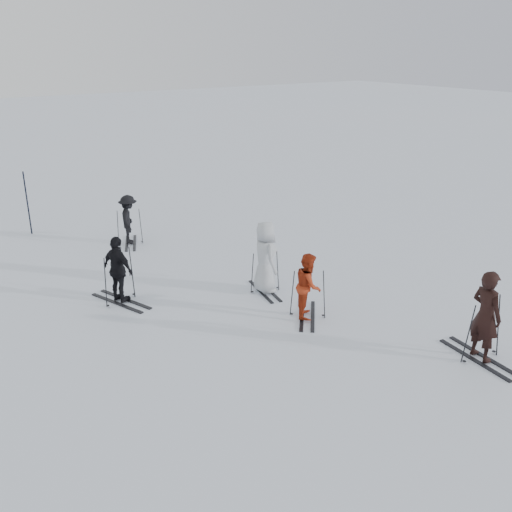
{
  "coord_description": "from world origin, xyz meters",
  "views": [
    {
      "loc": [
        -7.35,
        -9.81,
        5.94
      ],
      "look_at": [
        0.0,
        1.0,
        1.0
      ],
      "focal_mm": 40.0,
      "sensor_mm": 36.0,
      "label": 1
    }
  ],
  "objects_px": {
    "skier_grey": "(265,258)",
    "skier_uphill_far": "(129,220)",
    "skier_red": "(308,286)",
    "piste_marker": "(27,203)",
    "skier_near_dark": "(486,317)",
    "skier_uphill_left": "(118,271)"
  },
  "relations": [
    {
      "from": "skier_grey",
      "to": "skier_uphill_far",
      "type": "xyz_separation_m",
      "value": [
        -1.39,
        5.35,
        -0.15
      ]
    },
    {
      "from": "skier_red",
      "to": "piste_marker",
      "type": "distance_m",
      "value": 10.49
    },
    {
      "from": "skier_near_dark",
      "to": "skier_uphill_left",
      "type": "xyz_separation_m",
      "value": [
        -4.91,
        6.55,
        -0.11
      ]
    },
    {
      "from": "skier_near_dark",
      "to": "skier_red",
      "type": "bearing_deg",
      "value": 32.95
    },
    {
      "from": "skier_near_dark",
      "to": "piste_marker",
      "type": "distance_m",
      "value": 14.25
    },
    {
      "from": "skier_red",
      "to": "skier_uphill_far",
      "type": "height_order",
      "value": "skier_uphill_far"
    },
    {
      "from": "skier_red",
      "to": "skier_uphill_left",
      "type": "distance_m",
      "value": 4.54
    },
    {
      "from": "skier_near_dark",
      "to": "skier_grey",
      "type": "xyz_separation_m",
      "value": [
        -1.66,
        5.09,
        -0.02
      ]
    },
    {
      "from": "skier_near_dark",
      "to": "skier_grey",
      "type": "relative_size",
      "value": 1.02
    },
    {
      "from": "skier_red",
      "to": "skier_grey",
      "type": "bearing_deg",
      "value": 40.0
    },
    {
      "from": "skier_grey",
      "to": "piste_marker",
      "type": "distance_m",
      "value": 8.92
    },
    {
      "from": "piste_marker",
      "to": "skier_uphill_far",
      "type": "bearing_deg",
      "value": -50.06
    },
    {
      "from": "skier_uphill_left",
      "to": "skier_uphill_far",
      "type": "height_order",
      "value": "skier_uphill_left"
    },
    {
      "from": "skier_near_dark",
      "to": "skier_grey",
      "type": "bearing_deg",
      "value": 24.91
    },
    {
      "from": "skier_grey",
      "to": "skier_uphill_left",
      "type": "relative_size",
      "value": 1.11
    },
    {
      "from": "skier_red",
      "to": "skier_uphill_left",
      "type": "bearing_deg",
      "value": 85.77
    },
    {
      "from": "skier_grey",
      "to": "skier_uphill_left",
      "type": "distance_m",
      "value": 3.56
    },
    {
      "from": "skier_near_dark",
      "to": "skier_red",
      "type": "xyz_separation_m",
      "value": [
        -1.66,
        3.38,
        -0.18
      ]
    },
    {
      "from": "skier_red",
      "to": "skier_grey",
      "type": "xyz_separation_m",
      "value": [
        -0.0,
        1.7,
        0.15
      ]
    },
    {
      "from": "skier_grey",
      "to": "skier_near_dark",
      "type": "bearing_deg",
      "value": -149.55
    },
    {
      "from": "skier_near_dark",
      "to": "skier_uphill_left",
      "type": "distance_m",
      "value": 8.18
    },
    {
      "from": "skier_uphill_far",
      "to": "skier_grey",
      "type": "bearing_deg",
      "value": -141.76
    }
  ]
}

